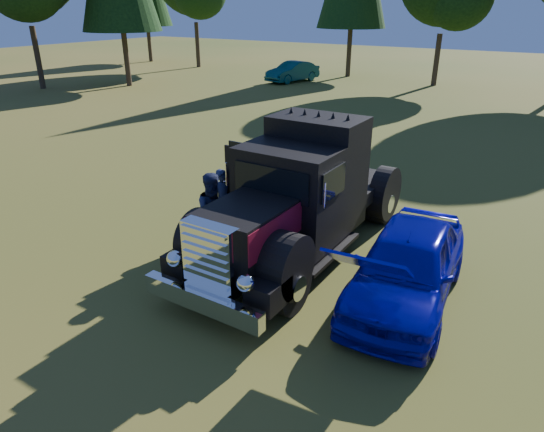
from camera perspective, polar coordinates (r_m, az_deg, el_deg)
The scene contains 6 objects.
ground at distance 9.49m, azimuth -6.36°, elevation -10.29°, with size 120.00×120.00×0.00m, color #344D16.
diamond_t_truck at distance 10.71m, azimuth 2.98°, elevation 1.73°, with size 3.38×7.16×3.00m.
hotrod_coupe at distance 9.53m, azimuth 15.60°, elevation -5.64°, with size 2.18×4.53×1.89m.
spectator_near at distance 12.06m, azimuth -5.74°, elevation 1.80°, with size 0.59×0.39×1.61m, color navy.
spectator_far at distance 10.95m, azimuth -6.77°, elevation 0.26°, with size 0.93×0.72×1.91m, color #21234D.
distant_teal_car at distance 36.93m, azimuth 2.44°, elevation 16.60°, with size 1.51×4.32×1.42m, color #0A413D.
Camera 1 is at (5.05, -6.05, 5.29)m, focal length 32.00 mm.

